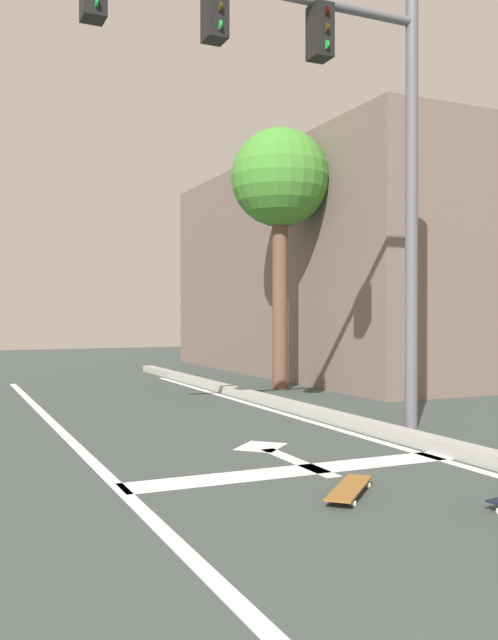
# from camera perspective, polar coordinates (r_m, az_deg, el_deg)

# --- Properties ---
(lane_line_center) EXTENTS (0.12, 20.00, 0.01)m
(lane_line_center) POSITION_cam_1_polar(r_m,az_deg,el_deg) (5.39, -8.95, -15.16)
(lane_line_center) COLOR silver
(lane_line_center) RESTS_ON ground
(lane_line_curbside) EXTENTS (0.12, 20.00, 0.01)m
(lane_line_curbside) POSITION_cam_1_polar(r_m,az_deg,el_deg) (6.93, 18.10, -11.64)
(lane_line_curbside) COLOR silver
(lane_line_curbside) RESTS_ON ground
(stop_bar) EXTENTS (3.35, 0.40, 0.01)m
(stop_bar) POSITION_cam_1_polar(r_m,az_deg,el_deg) (6.57, 4.13, -12.30)
(stop_bar) COLOR silver
(stop_bar) RESTS_ON ground
(lane_arrow_stem) EXTENTS (0.16, 1.40, 0.01)m
(lane_arrow_stem) POSITION_cam_1_polar(r_m,az_deg,el_deg) (6.93, 4.05, -11.62)
(lane_arrow_stem) COLOR silver
(lane_arrow_stem) RESTS_ON ground
(lane_arrow_head) EXTENTS (0.71, 0.71, 0.01)m
(lane_arrow_head) POSITION_cam_1_polar(r_m,az_deg,el_deg) (7.67, 0.99, -10.42)
(lane_arrow_head) COLOR silver
(lane_arrow_head) RESTS_ON ground
(curb_strip) EXTENTS (0.24, 24.00, 0.14)m
(curb_strip) POSITION_cam_1_polar(r_m,az_deg,el_deg) (7.09, 19.62, -10.82)
(curb_strip) COLOR #9DA09A
(curb_strip) RESTS_ON ground
(spare_skateboard) EXTENTS (0.76, 0.77, 0.07)m
(spare_skateboard) POSITION_cam_1_polar(r_m,az_deg,el_deg) (5.73, 8.31, -13.61)
(spare_skateboard) COLOR brown
(spare_skateboard) RESTS_ON ground
(traffic_signal_mast) EXTENTS (5.45, 0.34, 5.50)m
(traffic_signal_mast) POSITION_cam_1_polar(r_m,az_deg,el_deg) (8.52, 4.31, 18.24)
(traffic_signal_mast) COLOR #5A5A61
(traffic_signal_mast) RESTS_ON ground
(roadside_tree) EXTENTS (1.89, 1.89, 5.03)m
(roadside_tree) POSITION_cam_1_polar(r_m,az_deg,el_deg) (13.49, 2.59, 11.29)
(roadside_tree) COLOR brown
(roadside_tree) RESTS_ON ground
(building_block) EXTENTS (9.92, 10.66, 5.11)m
(building_block) POSITION_cam_1_polar(r_m,az_deg,el_deg) (18.82, 14.22, 3.84)
(building_block) COLOR #6D5C54
(building_block) RESTS_ON ground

